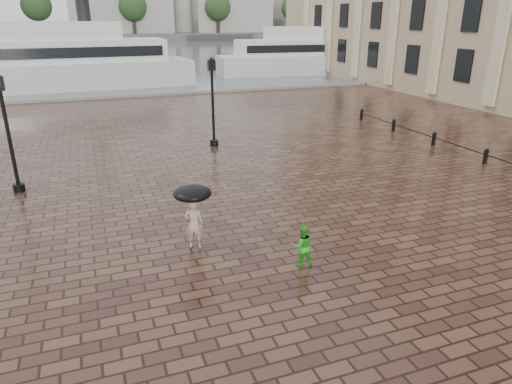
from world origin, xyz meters
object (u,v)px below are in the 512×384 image
child_pedestrian (302,246)px  street_lamps (46,107)px  adult_pedestrian (194,224)px  ferry_near (56,62)px  ferry_far (311,54)px

child_pedestrian → street_lamps: bearing=-53.8°
child_pedestrian → adult_pedestrian: bearing=-29.1°
child_pedestrian → ferry_near: bearing=-68.6°
adult_pedestrian → child_pedestrian: size_ratio=1.25×
child_pedestrian → ferry_near: size_ratio=0.05×
street_lamps → ferry_near: bearing=90.9°
child_pedestrian → ferry_far: bearing=-106.2°
street_lamps → ferry_far: (28.18, 27.62, -0.10)m
adult_pedestrian → ferry_near: 36.71m
child_pedestrian → ferry_near: (-7.29, 38.43, 1.90)m
ferry_far → child_pedestrian: bearing=-111.6°
adult_pedestrian → ferry_near: ferry_near is taller
ferry_far → ferry_near: bearing=-167.6°
street_lamps → ferry_far: size_ratio=0.67×
street_lamps → adult_pedestrian: size_ratio=10.21×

